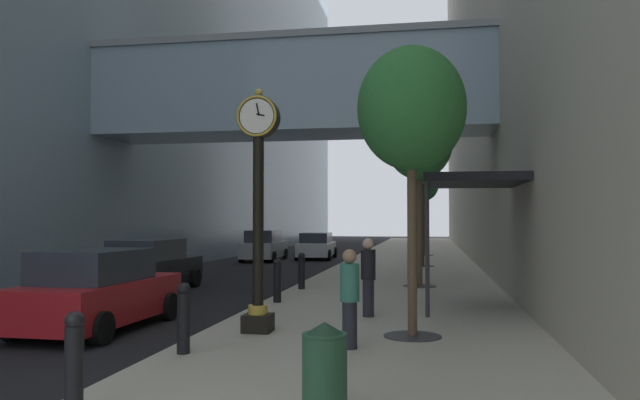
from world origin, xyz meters
TOP-DOWN VIEW (x-y plane):
  - ground_plane at (0.00, 27.00)m, footprint 110.00×110.00m
  - sidewalk_right at (3.38, 30.00)m, footprint 6.75×80.00m
  - building_block_left at (-12.12, 29.91)m, footprint 23.76×80.00m
  - street_clock at (1.13, 7.91)m, footprint 0.84×0.55m
  - bollard_nearest at (0.45, 2.61)m, footprint 0.23×0.23m
  - bollard_second at (0.45, 5.81)m, footprint 0.23×0.23m
  - bollard_fourth at (0.45, 12.21)m, footprint 0.23×0.23m
  - bollard_fifth at (0.45, 15.41)m, footprint 0.23×0.23m
  - street_tree_near at (4.16, 7.96)m, footprint 2.09×2.09m
  - street_tree_mid_near at (4.16, 16.89)m, footprint 2.26×2.26m
  - street_tree_mid_far at (4.16, 25.82)m, footprint 1.95×1.95m
  - street_tree_far at (4.16, 34.75)m, footprint 1.85×1.85m
  - trash_bin at (3.29, 3.08)m, footprint 0.53×0.53m
  - pedestrian_walking at (3.09, 10.21)m, footprint 0.37×0.37m
  - pedestrian_by_clock at (3.12, 6.68)m, footprint 0.47×0.47m
  - storefront_awning at (5.51, 11.98)m, footprint 2.40×3.60m
  - car_black_near at (-4.47, 14.83)m, footprint 2.12×4.71m
  - car_silver_mid at (-4.83, 30.17)m, footprint 2.11×4.66m
  - car_red_far at (-2.51, 8.23)m, footprint 2.15×4.35m
  - car_white_trailing at (-2.18, 32.34)m, footprint 2.21×4.60m

SIDE VIEW (x-z plane):
  - ground_plane at x=0.00m, z-range 0.00..0.00m
  - sidewalk_right at x=3.38m, z-range 0.00..0.14m
  - trash_bin at x=3.29m, z-range 0.15..1.20m
  - bollard_nearest at x=0.45m, z-range 0.17..1.33m
  - bollard_second at x=0.45m, z-range 0.17..1.33m
  - bollard_fourth at x=0.45m, z-range 0.17..1.33m
  - bollard_fifth at x=0.45m, z-range 0.17..1.33m
  - car_white_trailing at x=-2.18m, z-range -0.02..1.56m
  - car_red_far at x=-2.51m, z-range -0.03..1.69m
  - car_black_near at x=-4.47m, z-range -0.03..1.70m
  - car_silver_mid at x=-4.83m, z-range -0.03..1.72m
  - pedestrian_by_clock at x=3.12m, z-range 0.19..1.90m
  - pedestrian_walking at x=3.09m, z-range 0.20..2.00m
  - street_clock at x=1.13m, z-range 0.38..5.23m
  - storefront_awning at x=5.51m, z-range 1.63..4.93m
  - street_tree_near at x=4.16m, z-range 1.68..7.24m
  - street_tree_far at x=4.16m, z-range 1.77..7.27m
  - street_tree_mid_near at x=4.16m, z-range 1.88..8.03m
  - street_tree_mid_far at x=4.16m, z-range 2.04..8.20m
  - building_block_left at x=-12.12m, z-range -0.06..29.15m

